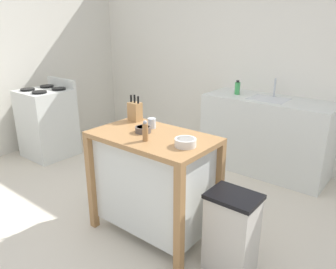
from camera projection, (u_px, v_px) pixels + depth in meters
ground_plane at (130, 231)px, 2.93m from camera, size 6.37×6.37×0.00m
wall_back at (254, 60)px, 4.20m from camera, size 5.37×0.10×2.60m
wall_left at (36, 56)px, 4.71m from camera, size 0.10×2.91×2.60m
kitchen_island at (153, 180)px, 2.77m from camera, size 1.02×0.61×0.91m
knife_block at (135, 111)px, 2.99m from camera, size 0.11×0.09×0.24m
bowl_stoneware_deep at (143, 129)px, 2.69m from camera, size 0.13×0.13×0.05m
bowl_ceramic_wide at (185, 142)px, 2.39m from camera, size 0.16×0.16×0.06m
drinking_cup at (152, 123)px, 2.79m from camera, size 0.07×0.07×0.09m
pepper_grinder at (145, 131)px, 2.48m from camera, size 0.04×0.04×0.16m
trash_bin at (231, 233)px, 2.39m from camera, size 0.36×0.28×0.63m
sink_counter at (265, 135)px, 3.99m from camera, size 1.50×0.60×0.92m
sink_faucet at (275, 87)px, 3.91m from camera, size 0.02×0.02×0.22m
bottle_dish_soap at (237, 88)px, 4.04m from camera, size 0.06×0.06×0.17m
stove at (48, 123)px, 4.46m from camera, size 0.60×0.60×1.04m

